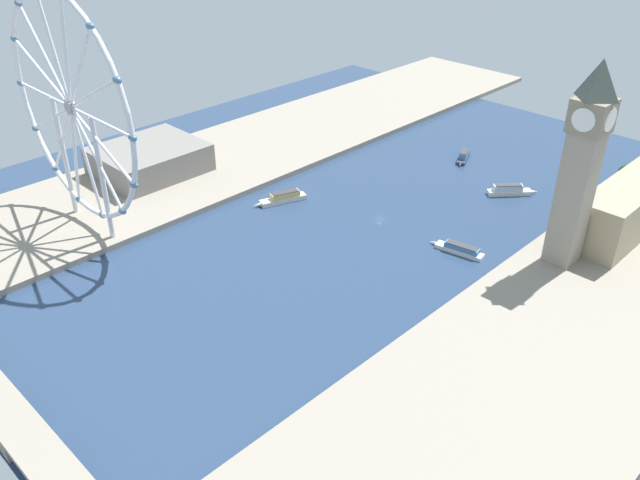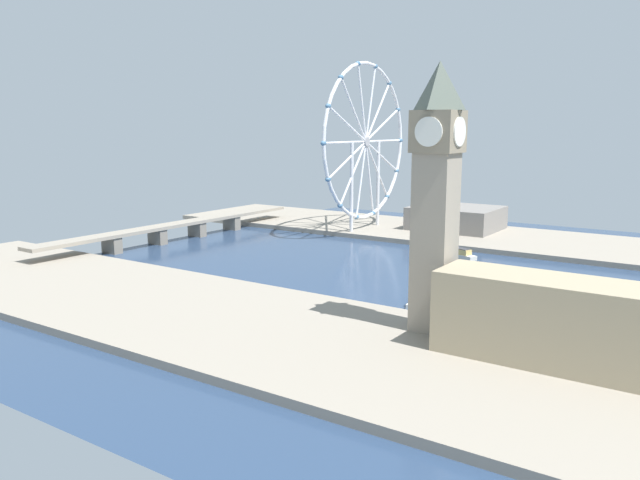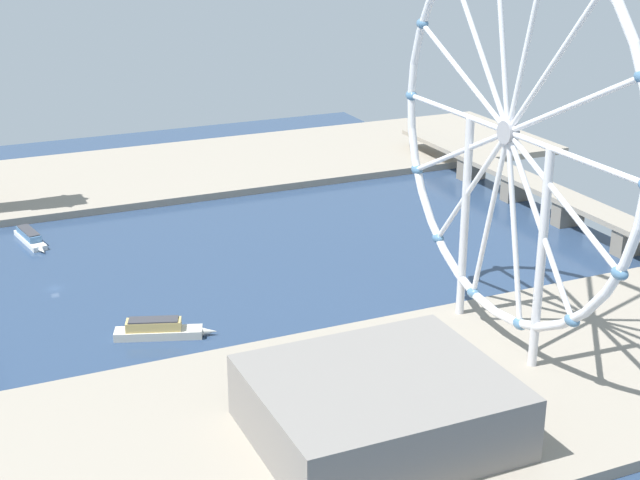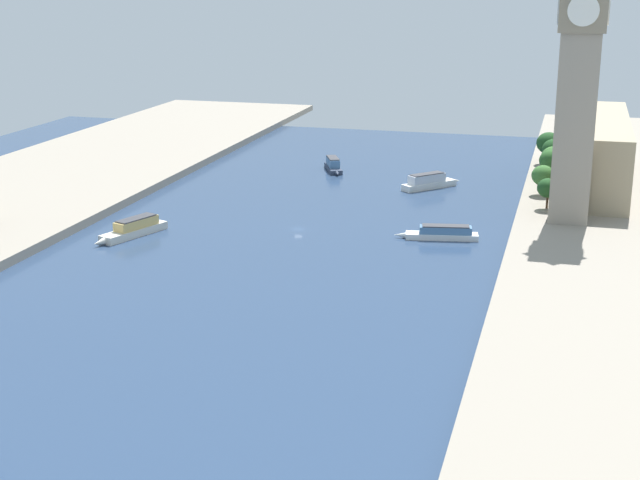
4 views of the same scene
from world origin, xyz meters
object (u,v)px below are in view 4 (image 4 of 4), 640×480
at_px(tour_boat_1, 429,182).
at_px(tour_boat_3, 333,165).
at_px(parliament_block, 597,152).
at_px(clock_tower, 578,76).
at_px(tour_boat_0, 442,233).
at_px(tour_boat_2, 133,229).

xyz_separation_m(tour_boat_1, tour_boat_3, (44.70, -22.12, -0.19)).
relative_size(parliament_block, tour_boat_1, 4.26).
height_order(clock_tower, tour_boat_0, clock_tower).
relative_size(tour_boat_0, tour_boat_2, 0.93).
bearing_deg(parliament_block, tour_boat_3, -6.49).
xyz_separation_m(clock_tower, tour_boat_1, (53.36, -47.25, -47.63)).
bearing_deg(parliament_block, tour_boat_2, 35.59).
height_order(clock_tower, tour_boat_1, clock_tower).
height_order(tour_boat_0, tour_boat_3, tour_boat_3).
bearing_deg(tour_boat_3, clock_tower, 31.12).
xyz_separation_m(tour_boat_0, tour_boat_2, (96.48, 22.99, 0.45)).
bearing_deg(parliament_block, tour_boat_0, 59.45).
distance_m(parliament_block, tour_boat_3, 108.43).
bearing_deg(tour_boat_1, clock_tower, -89.62).
height_order(tour_boat_1, tour_boat_3, tour_boat_1).
distance_m(clock_tower, tour_boat_3, 129.28).
bearing_deg(tour_boat_0, tour_boat_2, 3.30).
xyz_separation_m(parliament_block, tour_boat_1, (62.20, 9.95, -13.26)).
xyz_separation_m(clock_tower, tour_boat_3, (98.06, -69.37, -47.82)).
bearing_deg(tour_boat_0, clock_tower, -159.58).
distance_m(tour_boat_1, tour_boat_3, 49.87).
distance_m(parliament_block, tour_boat_0, 93.63).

